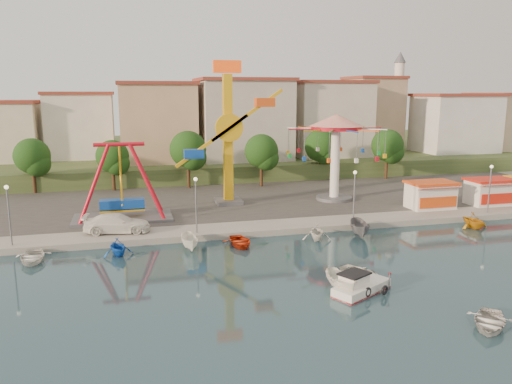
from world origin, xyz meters
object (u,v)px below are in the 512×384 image
object	(u,v)px
cabin_motorboat	(360,287)
skiff	(341,283)
van	(117,223)
pirate_ship_ride	(121,183)
rowboat_a	(362,273)
kamikaze_tower	(232,138)
wave_swinger	(336,138)

from	to	relation	value
cabin_motorboat	skiff	size ratio (longest dim) A/B	1.34
van	pirate_ship_ride	bearing A→B (deg)	2.03
rowboat_a	van	world-z (taller)	van
pirate_ship_ride	kamikaze_tower	world-z (taller)	kamikaze_tower
rowboat_a	van	size ratio (longest dim) A/B	0.59
pirate_ship_ride	cabin_motorboat	distance (m)	27.97
pirate_ship_ride	kamikaze_tower	xyz separation A→B (m)	(12.55, 4.34, 3.99)
kamikaze_tower	rowboat_a	world-z (taller)	kamikaze_tower
cabin_motorboat	wave_swinger	bearing A→B (deg)	42.45
pirate_ship_ride	skiff	bearing A→B (deg)	-56.59
pirate_ship_ride	rowboat_a	world-z (taller)	pirate_ship_ride
cabin_motorboat	van	world-z (taller)	van
kamikaze_tower	rowboat_a	bearing A→B (deg)	-79.10
kamikaze_tower	cabin_motorboat	world-z (taller)	kamikaze_tower
cabin_motorboat	rowboat_a	distance (m)	2.92
skiff	rowboat_a	bearing A→B (deg)	35.87
cabin_motorboat	van	size ratio (longest dim) A/B	0.79
kamikaze_tower	pirate_ship_ride	bearing A→B (deg)	-160.94
kamikaze_tower	wave_swinger	size ratio (longest dim) A/B	1.42
skiff	cabin_motorboat	bearing A→B (deg)	-23.61
wave_swinger	kamikaze_tower	bearing A→B (deg)	176.09
kamikaze_tower	van	distance (m)	17.47
wave_swinger	cabin_motorboat	size ratio (longest dim) A/B	2.40
van	wave_swinger	bearing A→B (deg)	-64.16
wave_swinger	van	world-z (taller)	wave_swinger
rowboat_a	cabin_motorboat	bearing A→B (deg)	-143.41
pirate_ship_ride	van	bearing A→B (deg)	-95.37
wave_swinger	pirate_ship_ride	bearing A→B (deg)	-172.10
cabin_motorboat	van	distance (m)	24.08
pirate_ship_ride	wave_swinger	size ratio (longest dim) A/B	0.86
kamikaze_tower	van	world-z (taller)	kamikaze_tower
pirate_ship_ride	van	world-z (taller)	pirate_ship_ride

